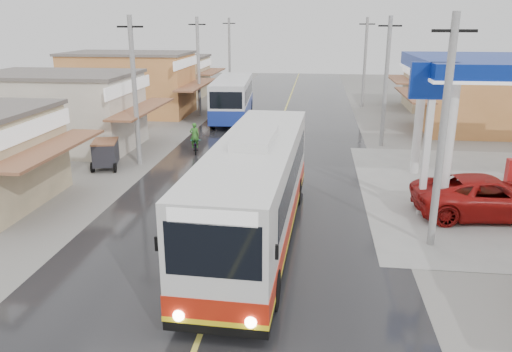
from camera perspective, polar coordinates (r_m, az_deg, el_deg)
The scene contains 11 objects.
ground at distance 18.88m, azimuth -2.07°, elevation -6.76°, with size 120.00×120.00×0.00m, color slate.
road at distance 33.04m, azimuth 1.95°, elevation 3.87°, with size 12.00×90.00×0.02m, color black.
centre_line at distance 33.04m, azimuth 1.95°, elevation 3.89°, with size 0.15×90.00×0.01m, color #D8CC4C.
shopfronts_left at distance 39.16m, azimuth -17.03°, elevation 5.24°, with size 11.00×44.00×5.20m, color tan, non-canonical shape.
utility_poles_left at distance 35.28m, azimuth -9.34°, elevation 4.50°, with size 1.60×50.00×8.00m, color gray, non-canonical shape.
utility_poles_right at distance 33.21m, azimuth 14.09°, elevation 3.40°, with size 1.60×36.00×8.00m, color gray, non-canonical shape.
coach_bus at distance 17.79m, azimuth -0.02°, elevation -1.61°, with size 3.31×12.91×4.00m.
second_bus at distance 40.50m, azimuth -2.69°, elevation 8.90°, with size 3.35×10.05×3.28m.
jeepney at distance 22.47m, azimuth 25.10°, elevation -2.15°, with size 2.80×6.07×1.69m, color #9E110F.
cyclist at distance 30.45m, azimuth -6.95°, elevation 3.77°, with size 1.04×1.85×1.89m.
tricycle_near at distance 28.12m, azimuth -16.84°, elevation 2.56°, with size 1.80×2.13×1.55m.
Camera 1 is at (2.74, -17.02, 7.72)m, focal length 35.00 mm.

